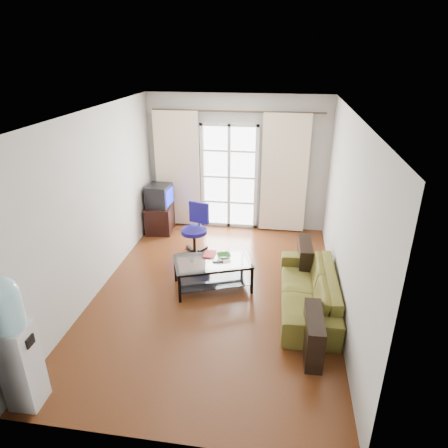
% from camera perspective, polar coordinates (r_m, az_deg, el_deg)
% --- Properties ---
extents(floor, '(5.20, 5.20, 0.00)m').
position_cam_1_polar(floor, '(6.26, -1.23, -9.75)').
color(floor, '#5B2F15').
rests_on(floor, ground).
extents(ceiling, '(5.20, 5.20, 0.00)m').
position_cam_1_polar(ceiling, '(5.28, -1.50, 15.49)').
color(ceiling, white).
rests_on(ceiling, wall_back).
extents(wall_back, '(3.60, 0.02, 2.70)m').
position_cam_1_polar(wall_back, '(8.08, 1.86, 8.63)').
color(wall_back, '#B5B2AC').
rests_on(wall_back, floor).
extents(wall_front, '(3.60, 0.02, 2.70)m').
position_cam_1_polar(wall_front, '(3.43, -9.10, -14.58)').
color(wall_front, '#B5B2AC').
rests_on(wall_front, floor).
extents(wall_left, '(0.02, 5.20, 2.70)m').
position_cam_1_polar(wall_left, '(6.19, -18.02, 2.63)').
color(wall_left, '#B5B2AC').
rests_on(wall_left, floor).
extents(wall_right, '(0.02, 5.20, 2.70)m').
position_cam_1_polar(wall_right, '(5.63, 17.02, 0.66)').
color(wall_right, '#B5B2AC').
rests_on(wall_right, floor).
extents(french_door, '(1.16, 0.06, 2.15)m').
position_cam_1_polar(french_door, '(8.12, 0.73, 6.70)').
color(french_door, white).
rests_on(french_door, wall_back).
extents(curtain_rod, '(3.30, 0.04, 0.04)m').
position_cam_1_polar(curtain_rod, '(7.77, 1.87, 15.79)').
color(curtain_rod, '#4C3F2D').
rests_on(curtain_rod, wall_back).
extents(curtain_left, '(0.90, 0.07, 2.35)m').
position_cam_1_polar(curtain_left, '(8.23, -6.66, 7.68)').
color(curtain_left, '#FFEFCD').
rests_on(curtain_left, curtain_rod).
extents(curtain_right, '(0.90, 0.07, 2.35)m').
position_cam_1_polar(curtain_right, '(7.95, 8.61, 7.00)').
color(curtain_right, '#FFEFCD').
rests_on(curtain_right, curtain_rod).
extents(radiator, '(0.64, 0.12, 0.64)m').
position_cam_1_polar(radiator, '(8.26, 7.20, 1.32)').
color(radiator, '#9C9C9E').
rests_on(radiator, floor).
extents(sofa, '(1.97, 0.84, 0.57)m').
position_cam_1_polar(sofa, '(5.93, 11.92, -9.21)').
color(sofa, brown).
rests_on(sofa, floor).
extents(coffee_table, '(1.32, 1.03, 0.47)m').
position_cam_1_polar(coffee_table, '(6.24, -1.64, -6.62)').
color(coffee_table, silver).
rests_on(coffee_table, floor).
extents(bowl, '(0.37, 0.37, 0.05)m').
position_cam_1_polar(bowl, '(6.23, -0.02, -4.62)').
color(bowl, '#2D7C36').
rests_on(bowl, coffee_table).
extents(book, '(0.19, 0.25, 0.02)m').
position_cam_1_polar(book, '(6.34, -2.89, -4.28)').
color(book, '#B72F16').
rests_on(book, coffee_table).
extents(remote, '(0.17, 0.07, 0.02)m').
position_cam_1_polar(remote, '(6.10, -0.90, -5.47)').
color(remote, black).
rests_on(remote, coffee_table).
extents(tv_stand, '(0.56, 0.79, 0.55)m').
position_cam_1_polar(tv_stand, '(8.32, -9.07, 0.97)').
color(tv_stand, black).
rests_on(tv_stand, floor).
extents(crt_tv, '(0.52, 0.51, 0.44)m').
position_cam_1_polar(crt_tv, '(8.10, -9.39, 4.03)').
color(crt_tv, black).
rests_on(crt_tv, tv_stand).
extents(task_chair, '(0.80, 0.80, 0.95)m').
position_cam_1_polar(task_chair, '(7.24, -4.14, -2.31)').
color(task_chair, black).
rests_on(task_chair, floor).
extents(water_cooler, '(0.34, 0.32, 1.52)m').
position_cam_1_polar(water_cooler, '(4.61, -27.66, -14.73)').
color(water_cooler, silver).
rests_on(water_cooler, floor).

